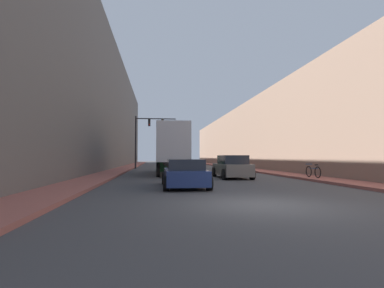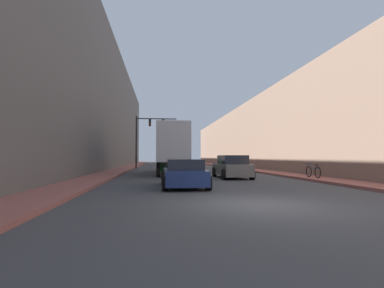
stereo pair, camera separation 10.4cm
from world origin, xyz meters
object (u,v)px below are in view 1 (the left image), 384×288
semi_truck (170,148)px  suv_car (232,167)px  sedan_car (185,174)px  parked_bicycle (313,172)px  traffic_signal_gantry (145,133)px

semi_truck → suv_car: semi_truck is taller
semi_truck → sedan_car: bearing=-89.2°
parked_bicycle → semi_truck: bearing=136.5°
suv_car → sedan_car: bearing=-123.2°
sedan_car → parked_bicycle: size_ratio=2.43×
semi_truck → parked_bicycle: (8.72, -8.28, -1.72)m
suv_car → traffic_signal_gantry: size_ratio=0.69×
semi_truck → suv_car: bearing=-56.1°
sedan_car → suv_car: suv_car is taller
sedan_car → parked_bicycle: (8.56, 3.59, -0.12)m
suv_car → traffic_signal_gantry: 19.73m
sedan_car → parked_bicycle: sedan_car is taller
semi_truck → parked_bicycle: 12.15m
sedan_car → traffic_signal_gantry: bearing=96.9°
traffic_signal_gantry → suv_car: bearing=-69.6°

